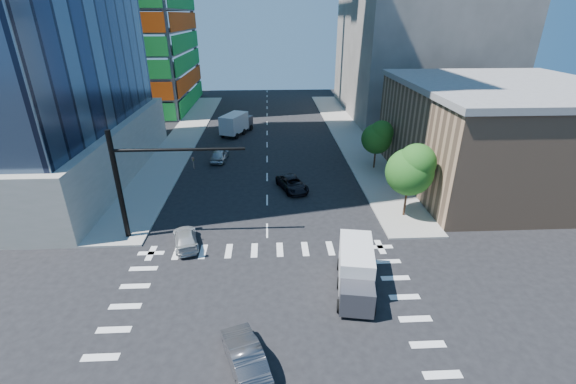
{
  "coord_description": "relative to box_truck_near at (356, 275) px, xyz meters",
  "views": [
    {
      "loc": [
        0.38,
        -16.58,
        16.81
      ],
      "look_at": [
        1.6,
        8.0,
        5.45
      ],
      "focal_mm": 24.0,
      "sensor_mm": 36.0,
      "label": 1
    }
  ],
  "objects": [
    {
      "name": "ground",
      "position": [
        -5.84,
        -3.78,
        -1.28
      ],
      "size": [
        160.0,
        160.0,
        0.0
      ],
      "primitive_type": "plane",
      "color": "black",
      "rests_on": "ground"
    },
    {
      "name": "road_markings",
      "position": [
        -5.84,
        -3.78,
        -1.27
      ],
      "size": [
        20.0,
        20.0,
        0.01
      ],
      "primitive_type": "cube",
      "color": "silver",
      "rests_on": "ground"
    },
    {
      "name": "sidewalk_ne",
      "position": [
        6.66,
        36.22,
        -1.2
      ],
      "size": [
        5.0,
        60.0,
        0.15
      ],
      "primitive_type": "cube",
      "color": "#9C9993",
      "rests_on": "ground"
    },
    {
      "name": "sidewalk_nw",
      "position": [
        -18.34,
        36.22,
        -1.2
      ],
      "size": [
        5.0,
        60.0,
        0.15
      ],
      "primitive_type": "cube",
      "color": "#9C9993",
      "rests_on": "ground"
    },
    {
      "name": "commercial_building",
      "position": [
        19.16,
        18.22,
        4.04
      ],
      "size": [
        20.5,
        22.5,
        10.6
      ],
      "color": "#916F54",
      "rests_on": "ground"
    },
    {
      "name": "bg_building_ne",
      "position": [
        21.16,
        51.22,
        12.72
      ],
      "size": [
        24.0,
        30.0,
        28.0
      ],
      "primitive_type": "cube",
      "color": "#625D58",
      "rests_on": "ground"
    },
    {
      "name": "signal_mast_nw",
      "position": [
        -15.84,
        7.72,
        4.22
      ],
      "size": [
        10.2,
        0.4,
        9.0
      ],
      "color": "black",
      "rests_on": "sidewalk_nw"
    },
    {
      "name": "tree_south",
      "position": [
        6.79,
        10.12,
        3.41
      ],
      "size": [
        4.16,
        4.16,
        6.82
      ],
      "color": "#382316",
      "rests_on": "sidewalk_ne"
    },
    {
      "name": "tree_north",
      "position": [
        7.09,
        22.12,
        2.71
      ],
      "size": [
        3.54,
        3.52,
        5.78
      ],
      "color": "#382316",
      "rests_on": "sidewalk_ne"
    },
    {
      "name": "car_nb_far",
      "position": [
        -3.18,
        16.59,
        -0.6
      ],
      "size": [
        3.7,
        5.32,
        1.35
      ],
      "primitive_type": "imported",
      "rotation": [
        0.0,
        0.0,
        0.33
      ],
      "color": "black",
      "rests_on": "ground"
    },
    {
      "name": "car_sb_near",
      "position": [
        -12.33,
        6.27,
        -0.64
      ],
      "size": [
        2.84,
        4.68,
        1.27
      ],
      "primitive_type": "imported",
      "rotation": [
        0.0,
        0.0,
        3.4
      ],
      "color": "silver",
      "rests_on": "ground"
    },
    {
      "name": "car_sb_mid",
      "position": [
        -11.83,
        26.04,
        -0.51
      ],
      "size": [
        2.15,
        4.62,
        1.53
      ],
      "primitive_type": "imported",
      "rotation": [
        0.0,
        0.0,
        3.07
      ],
      "color": "#AFB3B7",
      "rests_on": "ground"
    },
    {
      "name": "car_sb_cross",
      "position": [
        -6.98,
        -5.76,
        -0.51
      ],
      "size": [
        3.07,
        4.92,
        1.53
      ],
      "primitive_type": "imported",
      "rotation": [
        0.0,
        0.0,
        3.48
      ],
      "color": "#4C4C51",
      "rests_on": "ground"
    },
    {
      "name": "box_truck_near",
      "position": [
        0.0,
        0.0,
        0.0
      ],
      "size": [
        3.25,
        5.82,
        2.89
      ],
      "rotation": [
        0.0,
        0.0,
        -0.17
      ],
      "color": "black",
      "rests_on": "ground"
    },
    {
      "name": "box_truck_far",
      "position": [
        -10.39,
        38.07,
        0.16
      ],
      "size": [
        4.85,
        6.73,
        3.25
      ],
      "rotation": [
        0.0,
        0.0,
        2.74
      ],
      "color": "black",
      "rests_on": "ground"
    }
  ]
}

